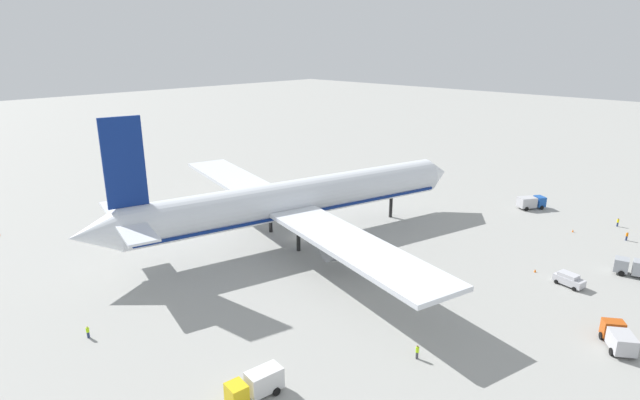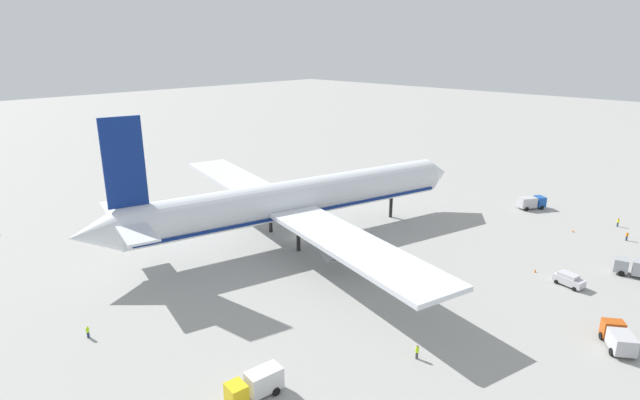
{
  "view_description": "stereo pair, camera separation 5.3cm",
  "coord_description": "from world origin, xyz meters",
  "views": [
    {
      "loc": [
        -61.12,
        -65.18,
        35.37
      ],
      "look_at": [
        2.8,
        -2.84,
        7.41
      ],
      "focal_mm": 28.48,
      "sensor_mm": 36.0,
      "label": 1
    },
    {
      "loc": [
        -61.09,
        -65.22,
        35.37
      ],
      "look_at": [
        2.8,
        -2.84,
        7.41
      ],
      "focal_mm": 28.48,
      "sensor_mm": 36.0,
      "label": 2
    }
  ],
  "objects": [
    {
      "name": "ground_worker_5",
      "position": [
        -16.76,
        -37.72,
        0.91
      ],
      "size": [
        0.56,
        0.56,
        1.78
      ],
      "color": "#3F3F47",
      "rests_on": "ground"
    },
    {
      "name": "service_truck_0",
      "position": [
        47.82,
        -24.11,
        1.51
      ],
      "size": [
        6.27,
        5.22,
        2.65
      ],
      "color": "#194CA5",
      "rests_on": "ground"
    },
    {
      "name": "service_truck_4",
      "position": [
        -34.09,
        -29.56,
        1.55
      ],
      "size": [
        6.27,
        2.98,
        2.8
      ],
      "color": "yellow",
      "rests_on": "ground"
    },
    {
      "name": "ground_worker_0",
      "position": [
        48.6,
        -41.32,
        0.88
      ],
      "size": [
        0.55,
        0.55,
        1.73
      ],
      "color": "navy",
      "rests_on": "ground"
    },
    {
      "name": "traffic_cone_2",
      "position": [
        39.12,
        -36.07,
        0.28
      ],
      "size": [
        0.36,
        0.36,
        0.55
      ],
      "primitive_type": "cone",
      "color": "orange",
      "rests_on": "ground"
    },
    {
      "name": "service_truck_5",
      "position": [
        1.92,
        -53.8,
        1.44
      ],
      "size": [
        5.84,
        5.08,
        2.54
      ],
      "color": "#BF4C14",
      "rests_on": "ground"
    },
    {
      "name": "ground_worker_2",
      "position": [
        41.51,
        -44.72,
        0.87
      ],
      "size": [
        0.53,
        0.53,
        1.71
      ],
      "color": "navy",
      "rests_on": "ground"
    },
    {
      "name": "airliner",
      "position": [
        -1.23,
        0.32,
        7.6
      ],
      "size": [
        75.27,
        81.27,
        24.98
      ],
      "color": "silver",
      "rests_on": "ground"
    },
    {
      "name": "service_van",
      "position": [
        14.91,
        -43.63,
        1.03
      ],
      "size": [
        2.75,
        4.61,
        1.97
      ],
      "color": "silver",
      "rests_on": "ground"
    },
    {
      "name": "ground_worker_3",
      "position": [
        -41.73,
        -5.83,
        0.83
      ],
      "size": [
        0.5,
        0.5,
        1.64
      ],
      "color": "navy",
      "rests_on": "ground"
    },
    {
      "name": "traffic_cone_3",
      "position": [
        16.08,
        -38.12,
        0.28
      ],
      "size": [
        0.36,
        0.36,
        0.55
      ],
      "primitive_type": "cone",
      "color": "orange",
      "rests_on": "ground"
    },
    {
      "name": "service_truck_2",
      "position": [
        25.69,
        -50.38,
        1.51
      ],
      "size": [
        3.65,
        7.0,
        2.68
      ],
      "color": "#999EA5",
      "rests_on": "ground"
    },
    {
      "name": "ground_plane",
      "position": [
        0.0,
        0.0,
        0.0
      ],
      "size": [
        600.0,
        600.0,
        0.0
      ],
      "primitive_type": "plane",
      "color": "#9E9E99"
    }
  ]
}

